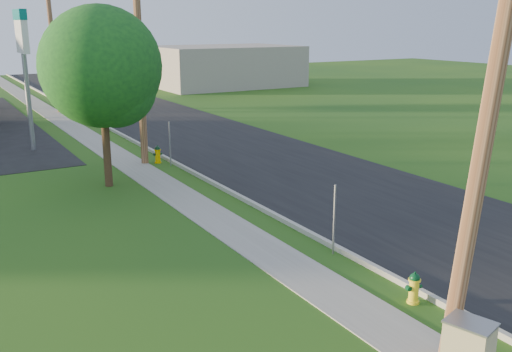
{
  "coord_description": "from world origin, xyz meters",
  "views": [
    {
      "loc": [
        -9.06,
        -7.41,
        6.2
      ],
      "look_at": [
        0.0,
        8.0,
        1.4
      ],
      "focal_mm": 40.0,
      "sensor_mm": 36.0,
      "label": 1
    }
  ],
  "objects_px": {
    "price_pylon": "(22,40)",
    "tree_verge": "(104,72)",
    "hydrant_near": "(414,288)",
    "utility_pole_far": "(53,44)",
    "hydrant_far": "(94,120)",
    "utility_pole_mid": "(139,53)",
    "hydrant_mid": "(158,154)",
    "utility_pole_near": "(490,107)"
  },
  "relations": [
    {
      "from": "hydrant_mid",
      "to": "tree_verge",
      "type": "bearing_deg",
      "value": -137.45
    },
    {
      "from": "utility_pole_mid",
      "to": "hydrant_mid",
      "type": "height_order",
      "value": "utility_pole_mid"
    },
    {
      "from": "utility_pole_mid",
      "to": "utility_pole_far",
      "type": "bearing_deg",
      "value": 90.0
    },
    {
      "from": "price_pylon",
      "to": "hydrant_far",
      "type": "xyz_separation_m",
      "value": [
        4.58,
        5.62,
        -5.1
      ]
    },
    {
      "from": "utility_pole_mid",
      "to": "hydrant_mid",
      "type": "distance_m",
      "value": 4.59
    },
    {
      "from": "tree_verge",
      "to": "hydrant_near",
      "type": "bearing_deg",
      "value": -76.81
    },
    {
      "from": "utility_pole_mid",
      "to": "hydrant_far",
      "type": "distance_m",
      "value": 12.06
    },
    {
      "from": "utility_pole_far",
      "to": "hydrant_near",
      "type": "distance_m",
      "value": 34.3
    },
    {
      "from": "hydrant_near",
      "to": "hydrant_far",
      "type": "bearing_deg",
      "value": 89.95
    },
    {
      "from": "utility_pole_far",
      "to": "hydrant_far",
      "type": "bearing_deg",
      "value": -84.38
    },
    {
      "from": "utility_pole_mid",
      "to": "price_pylon",
      "type": "relative_size",
      "value": 1.43
    },
    {
      "from": "tree_verge",
      "to": "hydrant_mid",
      "type": "bearing_deg",
      "value": 42.55
    },
    {
      "from": "hydrant_mid",
      "to": "utility_pole_mid",
      "type": "bearing_deg",
      "value": 158.18
    },
    {
      "from": "utility_pole_near",
      "to": "utility_pole_far",
      "type": "distance_m",
      "value": 36.0
    },
    {
      "from": "utility_pole_near",
      "to": "utility_pole_mid",
      "type": "height_order",
      "value": "utility_pole_mid"
    },
    {
      "from": "hydrant_near",
      "to": "hydrant_mid",
      "type": "bearing_deg",
      "value": 90.4
    },
    {
      "from": "utility_pole_near",
      "to": "utility_pole_mid",
      "type": "distance_m",
      "value": 18.0
    },
    {
      "from": "utility_pole_far",
      "to": "hydrant_mid",
      "type": "bearing_deg",
      "value": -88.29
    },
    {
      "from": "utility_pole_far",
      "to": "hydrant_far",
      "type": "relative_size",
      "value": 14.05
    },
    {
      "from": "price_pylon",
      "to": "hydrant_mid",
      "type": "bearing_deg",
      "value": -52.15
    },
    {
      "from": "utility_pole_far",
      "to": "hydrant_far",
      "type": "height_order",
      "value": "utility_pole_far"
    },
    {
      "from": "hydrant_near",
      "to": "price_pylon",
      "type": "bearing_deg",
      "value": 101.95
    },
    {
      "from": "utility_pole_near",
      "to": "price_pylon",
      "type": "distance_m",
      "value": 23.83
    },
    {
      "from": "hydrant_near",
      "to": "tree_verge",
      "type": "bearing_deg",
      "value": 103.19
    },
    {
      "from": "utility_pole_near",
      "to": "hydrant_mid",
      "type": "height_order",
      "value": "utility_pole_near"
    },
    {
      "from": "price_pylon",
      "to": "utility_pole_near",
      "type": "bearing_deg",
      "value": -80.58
    },
    {
      "from": "utility_pole_mid",
      "to": "price_pylon",
      "type": "xyz_separation_m",
      "value": [
        -3.9,
        5.5,
        0.48
      ]
    },
    {
      "from": "hydrant_near",
      "to": "hydrant_far",
      "type": "height_order",
      "value": "hydrant_near"
    },
    {
      "from": "hydrant_near",
      "to": "utility_pole_far",
      "type": "bearing_deg",
      "value": 91.1
    },
    {
      "from": "price_pylon",
      "to": "tree_verge",
      "type": "bearing_deg",
      "value": -79.98
    },
    {
      "from": "utility_pole_mid",
      "to": "hydrant_near",
      "type": "bearing_deg",
      "value": -87.66
    },
    {
      "from": "utility_pole_near",
      "to": "utility_pole_far",
      "type": "bearing_deg",
      "value": 90.0
    },
    {
      "from": "tree_verge",
      "to": "price_pylon",
      "type": "bearing_deg",
      "value": 100.02
    },
    {
      "from": "utility_pole_near",
      "to": "hydrant_near",
      "type": "distance_m",
      "value": 4.9
    },
    {
      "from": "utility_pole_near",
      "to": "hydrant_near",
      "type": "bearing_deg",
      "value": 71.79
    },
    {
      "from": "utility_pole_mid",
      "to": "hydrant_far",
      "type": "relative_size",
      "value": 14.49
    },
    {
      "from": "utility_pole_mid",
      "to": "price_pylon",
      "type": "distance_m",
      "value": 6.76
    },
    {
      "from": "utility_pole_near",
      "to": "tree_verge",
      "type": "xyz_separation_m",
      "value": [
        -2.41,
        15.07,
        -0.35
      ]
    },
    {
      "from": "utility_pole_near",
      "to": "hydrant_far",
      "type": "bearing_deg",
      "value": 88.67
    },
    {
      "from": "hydrant_mid",
      "to": "hydrant_far",
      "type": "height_order",
      "value": "hydrant_mid"
    },
    {
      "from": "hydrant_near",
      "to": "hydrant_mid",
      "type": "xyz_separation_m",
      "value": [
        -0.11,
        15.79,
        0.03
      ]
    },
    {
      "from": "hydrant_near",
      "to": "hydrant_mid",
      "type": "distance_m",
      "value": 15.79
    }
  ]
}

